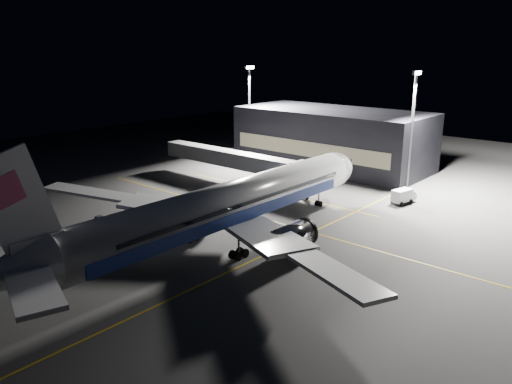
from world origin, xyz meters
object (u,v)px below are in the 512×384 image
Objects in this scene: service_truck at (404,196)px; safety_cone_a at (173,246)px; airliner at (224,207)px; jet_bridge at (241,161)px; floodlight_mast_north at (249,104)px; safety_cone_b at (239,222)px; floodlight_mast_south at (413,120)px; baggage_tug at (100,222)px; safety_cone_c at (169,231)px.

service_truck is 7.82× the size of safety_cone_a.
airliner reaches higher than jet_bridge.
floodlight_mast_north is 45.67m from safety_cone_b.
floodlight_mast_south is at bearing 33.42° from service_truck.
baggage_tug is (-29.76, 0.05, -3.86)m from jet_bridge.
floodlight_mast_north is 55.41m from safety_cone_a.
safety_cone_a reaches higher than safety_cone_c.
safety_cone_a is 1.02× the size of safety_cone_c.
safety_cone_b is at bearing 29.48° from airliner.
floodlight_mast_north is 51.08m from baggage_tug.
floodlight_mast_south is 4.25× the size of service_truck.
floodlight_mast_south is at bearing -18.75° from safety_cone_c.
service_truck is (-9.06, -41.52, -11.11)m from floodlight_mast_north.
jet_bridge is 30.01m from baggage_tug.
safety_cone_c is at bearing 164.15° from service_truck.
safety_cone_c is (-34.06, 18.15, -0.95)m from service_truck.
floodlight_mast_north is at bearing 31.16° from safety_cone_a.
safety_cone_b is (-24.94, 13.53, -0.98)m from service_truck.
floodlight_mast_south reaches higher than airliner.
airliner reaches higher than safety_cone_c.
jet_bridge reaches higher than safety_cone_c.
floodlight_mast_north is 38.00m from floodlight_mast_south.
safety_cone_b is (-16.00, -14.06, -4.30)m from jet_bridge.
airliner is 110.70× the size of safety_cone_b.
service_truck is at bearing -19.98° from safety_cone_a.
floodlight_mast_north is (41.08, 31.99, 7.21)m from airliner.
safety_cone_a reaches higher than safety_cone_b.
safety_cone_b is at bearing -54.61° from baggage_tug.
airliner is at bearing -78.64° from baggage_tug.
floodlight_mast_south is 48.86m from safety_cone_a.
safety_cone_a is 5.60m from safety_cone_c.
floodlight_mast_south is (0.00, -38.00, 0.00)m from floodlight_mast_north.
floodlight_mast_south reaches higher than safety_cone_c.
airliner is at bearing -141.96° from jet_bridge.
baggage_tug reaches higher than safety_cone_b.
service_truck is 38.60m from safety_cone_c.
service_truck is (32.01, -9.53, -3.91)m from airliner.
safety_cone_c is at bearing -151.55° from floodlight_mast_north.
jet_bridge is at bearing 41.30° from safety_cone_b.
jet_bridge is at bearing 38.04° from airliner.
safety_cone_c reaches higher than safety_cone_b.
safety_cone_a is (-28.28, -14.06, -4.27)m from jet_bridge.
service_truck is 47.55m from baggage_tug.
jet_bridge reaches higher than service_truck.
floodlight_mast_north is 43.92m from service_truck.
service_truck is at bearing -44.43° from baggage_tug.
airliner is 12.63× the size of service_truck.
airliner is 19.80m from baggage_tug.
safety_cone_b is (13.76, -14.10, -0.44)m from baggage_tug.
jet_bridge is at bearing -8.99° from baggage_tug.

